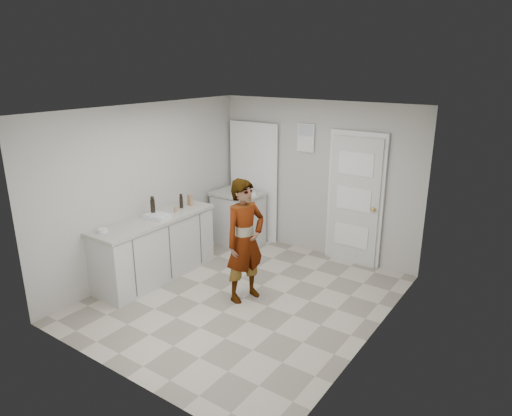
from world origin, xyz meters
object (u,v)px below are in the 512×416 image
Objects in this scene: baking_dish at (158,216)px; egg_bowl at (103,231)px; spice_jar at (176,209)px; oil_cruet_b at (153,207)px; oil_cruet_a at (181,201)px; cake_mix_box at (190,200)px; person at (245,241)px.

baking_dish is 0.82m from egg_bowl.
oil_cruet_b reaches higher than spice_jar.
oil_cruet_a is 0.74× the size of oil_cruet_b.
oil_cruet_a is (-0.02, -0.18, 0.03)m from cake_mix_box.
oil_cruet_a reaches higher than egg_bowl.
baking_dish is at bearing -83.32° from oil_cruet_a.
person reaches higher than oil_cruet_b.
oil_cruet_a reaches higher than baking_dish.
egg_bowl is (-0.12, -1.54, -0.06)m from cake_mix_box.
cake_mix_box is 0.18m from oil_cruet_a.
baking_dish reaches higher than egg_bowl.
cake_mix_box is 0.73m from baking_dish.
cake_mix_box reaches higher than egg_bowl.
egg_bowl is at bearing -94.34° from oil_cruet_a.
person is at bearing -0.33° from cake_mix_box.
egg_bowl is at bearing -75.05° from cake_mix_box.
oil_cruet_b is (-0.07, -0.70, 0.06)m from cake_mix_box.
person is 5.45× the size of oil_cruet_b.
person is 10.23× the size of cake_mix_box.
oil_cruet_a is 1.37m from egg_bowl.
cake_mix_box is 1.23× the size of egg_bowl.
oil_cruet_b reaches higher than oil_cruet_a.
cake_mix_box is at bearing 93.63° from baking_dish.
oil_cruet_b reaches higher than cake_mix_box.
baking_dish is at bearing 78.24° from egg_bowl.
baking_dish is (0.05, -0.73, -0.05)m from cake_mix_box.
spice_jar is at bearing 99.55° from person.
cake_mix_box is at bearing 84.00° from oil_cruet_a.
spice_jar reaches higher than baking_dish.
spice_jar is 0.37m from oil_cruet_b.
egg_bowl is (-0.17, -1.17, -0.01)m from spice_jar.
oil_cruet_b is 2.31× the size of egg_bowl.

